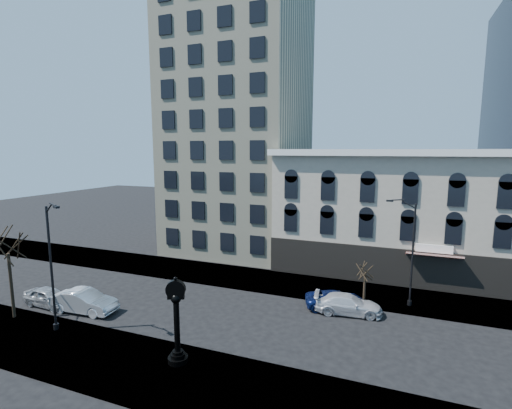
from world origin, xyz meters
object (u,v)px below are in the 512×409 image
at_px(car_near_b, 84,301).
at_px(street_clock, 177,324).
at_px(street_lamp_near, 52,234).
at_px(car_near_a, 49,297).

bearing_deg(car_near_b, street_clock, -112.52).
bearing_deg(car_near_b, street_lamp_near, -164.88).
height_order(street_lamp_near, car_near_a, street_lamp_near).
bearing_deg(car_near_b, car_near_a, 88.35).
bearing_deg(street_lamp_near, street_clock, 21.46).
relative_size(street_clock, car_near_a, 1.18).
xyz_separation_m(street_lamp_near, car_near_b, (-1.20, 3.31, -6.17)).
height_order(street_clock, street_lamp_near, street_lamp_near).
relative_size(street_clock, car_near_b, 1.00).
height_order(car_near_a, car_near_b, car_near_b).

